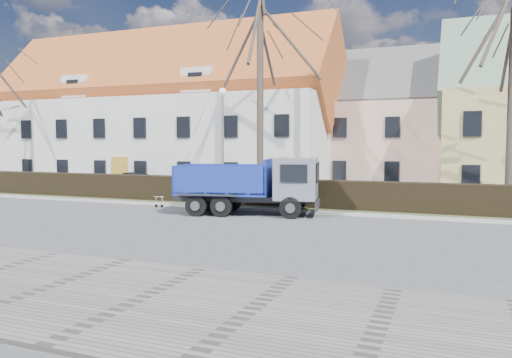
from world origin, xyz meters
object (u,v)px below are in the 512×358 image
at_px(dump_truck, 243,185).
at_px(streetlight, 223,145).
at_px(parked_car_a, 138,181).
at_px(cart_frame, 155,201).

height_order(dump_truck, streetlight, streetlight).
relative_size(dump_truck, parked_car_a, 1.60).
xyz_separation_m(streetlight, cart_frame, (-2.06, -3.20, -2.70)).
height_order(streetlight, cart_frame, streetlight).
bearing_deg(cart_frame, dump_truck, -6.44).
relative_size(streetlight, cart_frame, 9.09).
bearing_deg(cart_frame, parked_car_a, 130.64).
relative_size(dump_truck, streetlight, 1.06).
bearing_deg(dump_truck, streetlight, 114.68).
xyz_separation_m(dump_truck, streetlight, (-2.75, 3.74, 1.73)).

